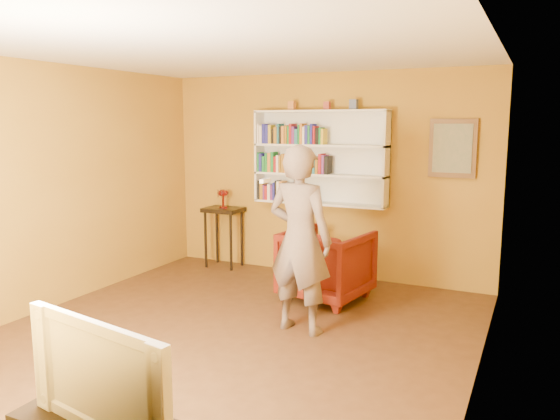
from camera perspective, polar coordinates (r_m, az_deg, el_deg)
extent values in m
cube|color=#452B16|center=(5.46, -5.37, -13.67)|extent=(5.30, 5.80, 0.12)
cube|color=#A5751E|center=(7.34, 4.65, 3.60)|extent=(5.30, 0.04, 2.70)
cube|color=#A5751E|center=(6.55, -22.86, 2.25)|extent=(0.04, 5.80, 2.70)
cube|color=#A5751E|center=(4.37, 20.74, -0.70)|extent=(0.04, 5.80, 2.70)
cube|color=white|center=(5.08, -5.86, 16.74)|extent=(5.30, 5.80, 0.06)
cube|color=white|center=(7.29, 4.56, 5.53)|extent=(1.80, 0.03, 1.20)
cube|color=white|center=(7.53, -2.12, 5.67)|extent=(0.03, 0.28, 1.20)
cube|color=white|center=(6.89, 11.07, 5.19)|extent=(0.03, 0.28, 1.20)
cube|color=white|center=(7.23, 4.13, 0.72)|extent=(1.80, 0.28, 0.03)
cube|color=white|center=(7.18, 4.16, 3.72)|extent=(1.80, 0.28, 0.03)
cube|color=white|center=(7.16, 4.20, 6.75)|extent=(1.80, 0.28, 0.03)
cube|color=white|center=(7.15, 4.24, 10.28)|extent=(1.80, 0.28, 0.03)
cube|color=black|center=(7.52, -1.99, 2.16)|extent=(0.03, 0.17, 0.26)
cube|color=#9C6B1C|center=(7.50, -1.72, 2.05)|extent=(0.04, 0.16, 0.23)
cube|color=#66297B|center=(7.49, -1.45, 1.92)|extent=(0.02, 0.17, 0.20)
cube|color=maroon|center=(7.47, -1.20, 1.87)|extent=(0.03, 0.18, 0.19)
cube|color=white|center=(7.46, -0.90, 1.96)|extent=(0.04, 0.18, 0.22)
cube|color=#66297B|center=(7.43, -0.65, 1.88)|extent=(0.03, 0.17, 0.20)
cube|color=#22249E|center=(7.42, -0.41, 2.00)|extent=(0.03, 0.18, 0.24)
cube|color=black|center=(7.40, -0.19, 2.09)|extent=(0.02, 0.18, 0.27)
cube|color=white|center=(7.39, 0.03, 2.06)|extent=(0.03, 0.18, 0.26)
cube|color=orange|center=(7.36, 0.29, 2.03)|extent=(0.04, 0.15, 0.26)
cube|color=#1C8138|center=(7.35, 0.66, 1.82)|extent=(0.04, 0.17, 0.21)
cube|color=#66297B|center=(7.34, 0.95, 1.79)|extent=(0.03, 0.18, 0.21)
cube|color=orange|center=(7.31, 1.19, 1.80)|extent=(0.04, 0.15, 0.21)
cube|color=#9C6B1C|center=(7.31, 1.53, 1.73)|extent=(0.03, 0.19, 0.20)
cube|color=#66297B|center=(7.27, 1.75, 1.91)|extent=(0.04, 0.15, 0.25)
cube|color=#1C8138|center=(7.26, 2.06, 1.82)|extent=(0.03, 0.15, 0.23)
cube|color=black|center=(7.26, 2.42, 1.65)|extent=(0.04, 0.18, 0.19)
cube|color=gold|center=(7.23, 2.72, 1.68)|extent=(0.04, 0.16, 0.21)
cube|color=orange|center=(7.22, 2.99, 1.66)|extent=(0.03, 0.17, 0.20)
cube|color=black|center=(7.21, 3.30, 1.66)|extent=(0.04, 0.18, 0.21)
cube|color=teal|center=(7.19, 3.61, 1.65)|extent=(0.03, 0.18, 0.21)
cube|color=#1C8138|center=(7.48, -2.05, 5.06)|extent=(0.02, 0.16, 0.26)
cube|color=#22249E|center=(7.47, -1.78, 5.00)|extent=(0.04, 0.18, 0.25)
cube|color=#1C8138|center=(7.44, -1.53, 4.84)|extent=(0.04, 0.15, 0.21)
cube|color=#1C8138|center=(7.42, -1.23, 4.99)|extent=(0.03, 0.15, 0.25)
cube|color=orange|center=(7.41, -0.89, 5.01)|extent=(0.04, 0.17, 0.26)
cube|color=#1C8138|center=(7.38, -0.60, 5.04)|extent=(0.04, 0.15, 0.27)
cube|color=maroon|center=(7.37, -0.29, 4.82)|extent=(0.04, 0.16, 0.21)
cube|color=white|center=(7.35, -0.02, 4.88)|extent=(0.03, 0.17, 0.23)
cube|color=#9C6B1C|center=(7.33, 0.21, 4.83)|extent=(0.03, 0.16, 0.22)
cube|color=#9C6B1C|center=(7.31, 0.47, 4.93)|extent=(0.04, 0.14, 0.25)
cube|color=orange|center=(7.29, 0.78, 4.92)|extent=(0.04, 0.15, 0.25)
cube|color=maroon|center=(7.29, 1.15, 4.93)|extent=(0.04, 0.18, 0.25)
cube|color=#9C6B1C|center=(7.26, 1.41, 4.76)|extent=(0.04, 0.16, 0.21)
cube|color=white|center=(7.24, 1.67, 4.88)|extent=(0.04, 0.14, 0.25)
cube|color=#1C8138|center=(7.24, 2.04, 4.91)|extent=(0.04, 0.18, 0.26)
cube|color=#66297B|center=(7.22, 2.35, 4.83)|extent=(0.02, 0.18, 0.24)
cube|color=gold|center=(7.20, 2.57, 4.88)|extent=(0.03, 0.16, 0.26)
cube|color=#22249E|center=(7.18, 2.84, 4.87)|extent=(0.03, 0.16, 0.25)
cube|color=black|center=(7.16, 3.11, 4.70)|extent=(0.04, 0.14, 0.22)
cube|color=orange|center=(7.16, 3.45, 4.69)|extent=(0.03, 0.17, 0.22)
cube|color=teal|center=(7.14, 3.73, 4.72)|extent=(0.04, 0.16, 0.22)
cube|color=#9C6B1C|center=(7.12, 4.05, 4.67)|extent=(0.03, 0.16, 0.22)
cube|color=maroon|center=(7.12, 4.41, 4.84)|extent=(0.04, 0.19, 0.26)
cube|color=#66297B|center=(7.11, 4.73, 4.77)|extent=(0.03, 0.19, 0.25)
cube|color=black|center=(7.09, 5.07, 4.69)|extent=(0.04, 0.19, 0.23)
cube|color=white|center=(7.46, -2.07, 7.98)|extent=(0.03, 0.15, 0.26)
cube|color=white|center=(7.44, -1.81, 7.89)|extent=(0.04, 0.15, 0.24)
cube|color=#22249E|center=(7.43, -1.46, 7.98)|extent=(0.04, 0.18, 0.26)
cube|color=#22249E|center=(7.40, -1.15, 7.93)|extent=(0.04, 0.16, 0.25)
cube|color=gold|center=(7.37, -0.87, 7.93)|extent=(0.04, 0.15, 0.25)
cube|color=black|center=(7.38, -0.50, 7.73)|extent=(0.03, 0.19, 0.20)
cube|color=#9C6B1C|center=(7.34, -0.28, 7.81)|extent=(0.04, 0.15, 0.22)
cube|color=teal|center=(7.33, 0.04, 7.98)|extent=(0.03, 0.17, 0.27)
cube|color=black|center=(7.30, 0.23, 7.80)|extent=(0.03, 0.14, 0.22)
cube|color=orange|center=(7.30, 0.55, 7.85)|extent=(0.04, 0.18, 0.23)
cube|color=#9C6B1C|center=(7.28, 0.82, 7.88)|extent=(0.03, 0.15, 0.24)
cube|color=#1C8138|center=(7.27, 1.12, 7.83)|extent=(0.02, 0.18, 0.23)
cube|color=maroon|center=(7.26, 1.35, 7.97)|extent=(0.03, 0.19, 0.27)
cube|color=#66297B|center=(7.24, 1.60, 7.82)|extent=(0.04, 0.17, 0.23)
cube|color=teal|center=(7.23, 1.96, 7.68)|extent=(0.04, 0.19, 0.20)
cube|color=#1C8138|center=(7.21, 2.22, 7.90)|extent=(0.02, 0.18, 0.25)
cube|color=orange|center=(7.19, 2.44, 7.97)|extent=(0.03, 0.17, 0.27)
cube|color=white|center=(7.18, 2.70, 7.79)|extent=(0.03, 0.17, 0.23)
cube|color=#22249E|center=(7.17, 2.98, 7.86)|extent=(0.04, 0.18, 0.25)
cube|color=#1C8138|center=(7.15, 3.24, 7.83)|extent=(0.03, 0.16, 0.24)
cube|color=#22249E|center=(7.13, 3.49, 7.93)|extent=(0.03, 0.16, 0.26)
cube|color=maroon|center=(7.12, 3.78, 7.80)|extent=(0.03, 0.16, 0.23)
cube|color=black|center=(7.10, 4.10, 7.71)|extent=(0.04, 0.16, 0.21)
cube|color=#1C8138|center=(7.09, 4.39, 7.71)|extent=(0.03, 0.16, 0.22)
cube|color=gold|center=(7.08, 4.63, 7.65)|extent=(0.03, 0.16, 0.20)
cube|color=#C67538|center=(7.31, 1.24, 10.83)|extent=(0.08, 0.08, 0.11)
cube|color=#9E3C34|center=(7.12, 4.95, 10.81)|extent=(0.08, 0.08, 0.10)
cube|color=#4E5982|center=(7.00, 7.71, 10.87)|extent=(0.09, 0.09, 0.13)
cube|color=brown|center=(6.84, 17.60, 6.17)|extent=(0.55, 0.04, 0.70)
cube|color=gray|center=(6.82, 17.57, 6.16)|extent=(0.45, 0.02, 0.58)
cylinder|color=black|center=(7.86, -7.78, -3.10)|extent=(0.04, 0.04, 0.80)
cylinder|color=black|center=(7.64, -5.15, -3.41)|extent=(0.04, 0.04, 0.80)
cylinder|color=black|center=(8.11, -6.60, -2.70)|extent=(0.04, 0.04, 0.80)
cylinder|color=black|center=(7.90, -4.02, -2.98)|extent=(0.04, 0.04, 0.80)
cube|color=black|center=(7.80, -5.95, 0.04)|extent=(0.52, 0.40, 0.06)
cylinder|color=maroon|center=(7.79, -5.95, 0.32)|extent=(0.11, 0.11, 0.02)
cylinder|color=maroon|center=(7.78, -5.96, 0.90)|extent=(0.03, 0.03, 0.14)
ellipsoid|color=maroon|center=(7.76, -5.98, 1.78)|extent=(0.15, 0.15, 0.10)
cylinder|color=beige|center=(7.73, -5.50, 1.71)|extent=(0.01, 0.01, 0.11)
cylinder|color=beige|center=(7.77, -5.42, 1.75)|extent=(0.01, 0.01, 0.11)
cylinder|color=beige|center=(7.81, -5.55, 1.79)|extent=(0.01, 0.01, 0.11)
cylinder|color=beige|center=(7.84, -5.85, 1.81)|extent=(0.01, 0.01, 0.11)
cylinder|color=beige|center=(7.83, -6.19, 1.80)|extent=(0.01, 0.01, 0.11)
cylinder|color=beige|center=(7.80, -6.45, 1.77)|extent=(0.01, 0.01, 0.11)
cylinder|color=beige|center=(7.76, -6.53, 1.72)|extent=(0.01, 0.01, 0.11)
cylinder|color=beige|center=(7.72, -6.40, 1.68)|extent=(0.01, 0.01, 0.11)
cylinder|color=beige|center=(7.69, -6.11, 1.66)|extent=(0.01, 0.01, 0.11)
cylinder|color=beige|center=(7.69, -5.76, 1.67)|extent=(0.01, 0.01, 0.11)
imported|color=#4F0A05|center=(6.42, 4.90, -5.69)|extent=(1.02, 1.05, 0.83)
imported|color=brown|center=(5.31, 2.09, -3.12)|extent=(0.72, 0.51, 1.85)
cube|color=white|center=(4.97, -1.55, 3.08)|extent=(0.04, 0.15, 0.04)
imported|color=black|center=(3.12, -16.96, -15.82)|extent=(1.07, 0.32, 0.61)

